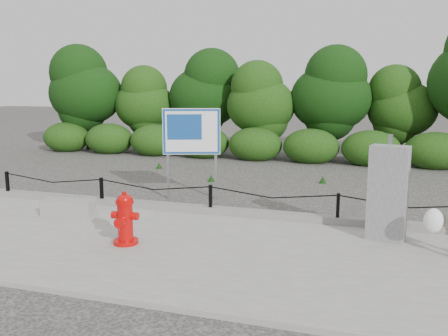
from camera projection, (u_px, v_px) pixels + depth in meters
ground at (211, 218)px, 9.58m from camera, size 90.00×90.00×0.00m
sidewalk at (170, 247)px, 7.70m from camera, size 14.00×4.00×0.08m
curb at (211, 210)px, 9.60m from camera, size 14.00×0.22×0.14m
chain_barrier at (210, 196)px, 9.51m from camera, size 10.06×0.06×0.60m
treeline at (311, 91)px, 17.27m from camera, size 20.29×3.68×5.00m
fire_hydrant at (125, 219)px, 7.68m from camera, size 0.46×0.47×0.87m
concrete_block at (68, 207)px, 9.42m from camera, size 1.06×0.51×0.33m
utility_cabinet at (388, 193)px, 7.84m from camera, size 0.67×0.50×1.75m
advertising_sign at (191, 136)px, 10.93m from camera, size 1.27×0.50×2.13m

